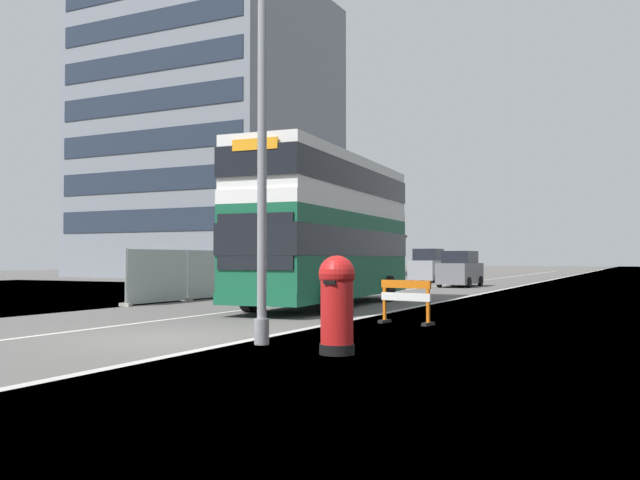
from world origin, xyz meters
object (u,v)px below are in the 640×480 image
object	(u,v)px
car_oncoming_near	(460,270)
red_pillar_postbox	(337,300)
lamppost_foreground	(262,147)
pedestrian_at_kerb	(343,295)
roadworks_barrier	(406,298)
car_receding_mid	(428,267)
double_decker_bus	(328,227)

from	to	relation	value
car_oncoming_near	red_pillar_postbox	bearing A→B (deg)	-79.26
lamppost_foreground	pedestrian_at_kerb	size ratio (longest dim) A/B	4.86
car_oncoming_near	pedestrian_at_kerb	size ratio (longest dim) A/B	2.69
pedestrian_at_kerb	lamppost_foreground	bearing A→B (deg)	-101.13
pedestrian_at_kerb	roadworks_barrier	bearing A→B (deg)	75.96
lamppost_foreground	car_receding_mid	bearing A→B (deg)	102.34
car_oncoming_near	car_receding_mid	size ratio (longest dim) A/B	1.17
red_pillar_postbox	car_receding_mid	bearing A→B (deg)	104.98
double_decker_bus	lamppost_foreground	distance (m)	10.83
lamppost_foreground	double_decker_bus	bearing A→B (deg)	108.88
double_decker_bus	pedestrian_at_kerb	bearing A→B (deg)	-62.05
lamppost_foreground	red_pillar_postbox	distance (m)	3.48
double_decker_bus	car_oncoming_near	world-z (taller)	double_decker_bus
pedestrian_at_kerb	car_receding_mid	bearing A→B (deg)	104.18
double_decker_bus	roadworks_barrier	world-z (taller)	double_decker_bus
lamppost_foreground	roadworks_barrier	distance (m)	6.11
lamppost_foreground	car_receding_mid	world-z (taller)	lamppost_foreground
car_oncoming_near	car_receding_mid	world-z (taller)	car_receding_mid
car_oncoming_near	double_decker_bus	bearing A→B (deg)	-89.62
double_decker_bus	roadworks_barrier	size ratio (longest dim) A/B	7.76
roadworks_barrier	car_receding_mid	xyz separation A→B (m)	(-8.80, 29.92, 0.41)
lamppost_foreground	car_receding_mid	xyz separation A→B (m)	(-7.66, 35.03, -2.75)
double_decker_bus	red_pillar_postbox	xyz separation A→B (m)	(5.35, -10.75, -1.81)
double_decker_bus	roadworks_barrier	xyz separation A→B (m)	(4.62, -5.09, -2.07)
red_pillar_postbox	roadworks_barrier	size ratio (longest dim) A/B	1.17
car_oncoming_near	pedestrian_at_kerb	world-z (taller)	car_oncoming_near
lamppost_foreground	roadworks_barrier	world-z (taller)	lamppost_foreground
lamppost_foreground	car_oncoming_near	bearing A→B (deg)	97.27
red_pillar_postbox	car_oncoming_near	world-z (taller)	car_oncoming_near
car_oncoming_near	car_receding_mid	distance (m)	7.89
double_decker_bus	red_pillar_postbox	distance (m)	12.15
lamppost_foreground	red_pillar_postbox	size ratio (longest dim) A/B	4.74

